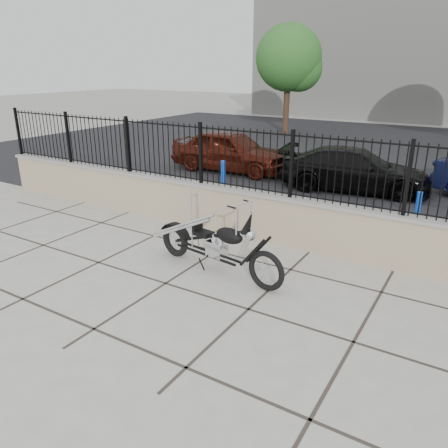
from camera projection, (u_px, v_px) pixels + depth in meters
ground_plane at (166, 283)px, 6.95m from camera, size 90.00×90.00×0.00m
parking_lot at (368, 155)px, 16.96m from camera, size 30.00×30.00×0.00m
retaining_wall at (243, 212)px, 8.78m from camera, size 14.00×0.36×0.96m
iron_fence at (243, 159)px, 8.41m from camera, size 14.00×0.08×1.20m
background_building at (434, 53)px, 26.81m from camera, size 22.00×6.00×8.00m
chopper_motorcycle at (214, 229)px, 7.12m from camera, size 2.53×0.81×1.50m
car_red at (230, 151)px, 14.13m from camera, size 3.96×1.68×1.33m
car_black at (354, 170)px, 11.93m from camera, size 4.22×2.27×1.16m
bollard_a at (223, 181)px, 10.99m from camera, size 0.15×0.15×1.04m
bollard_b at (417, 213)px, 8.81m from camera, size 0.14×0.14×0.90m
tree_left at (289, 55)px, 21.03m from camera, size 3.18×3.18×5.36m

